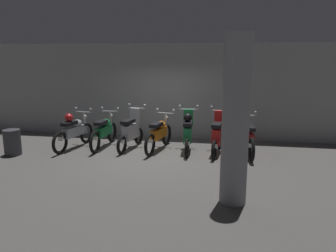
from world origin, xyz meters
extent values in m
plane|color=#565451|center=(0.00, 0.00, 0.00)|extent=(80.00, 80.00, 0.00)
cube|color=gray|center=(0.00, 2.40, 1.56)|extent=(16.00, 0.30, 3.11)
torus|color=black|center=(-2.41, 1.06, 0.33)|extent=(0.21, 0.66, 0.65)
torus|color=black|center=(-2.65, -0.22, 0.33)|extent=(0.21, 0.66, 0.65)
cube|color=#9EA0A8|center=(-2.53, 0.42, 0.52)|extent=(0.37, 0.86, 0.28)
ellipsoid|color=#9EA0A8|center=(-2.50, 0.58, 0.73)|extent=(0.34, 0.48, 0.22)
cube|color=black|center=(-2.56, 0.24, 0.80)|extent=(0.33, 0.56, 0.10)
cylinder|color=#B7BABF|center=(-2.43, 0.96, 1.02)|extent=(0.56, 0.14, 0.04)
sphere|color=#B7BABF|center=(-2.69, 1.01, 1.12)|extent=(0.07, 0.07, 0.07)
sphere|color=#B7BABF|center=(-2.18, 0.91, 1.12)|extent=(0.07, 0.07, 0.07)
cylinder|color=#B7BABF|center=(-2.42, 1.01, 0.65)|extent=(0.08, 0.17, 0.65)
sphere|color=silver|center=(-2.42, 1.01, 0.87)|extent=(0.12, 0.12, 0.12)
cube|color=white|center=(-2.64, -0.19, 0.43)|extent=(0.16, 0.04, 0.10)
sphere|color=red|center=(-2.56, 0.24, 0.97)|extent=(0.24, 0.24, 0.24)
torus|color=black|center=(-1.66, 1.32, 0.33)|extent=(0.12, 0.65, 0.65)
torus|color=black|center=(-1.71, 0.02, 0.33)|extent=(0.12, 0.65, 0.65)
cube|color=#197238|center=(-1.69, 0.67, 0.52)|extent=(0.25, 0.84, 0.28)
ellipsoid|color=#197238|center=(-1.68, 0.83, 0.73)|extent=(0.28, 0.45, 0.22)
cube|color=black|center=(-1.69, 0.49, 0.80)|extent=(0.26, 0.53, 0.10)
cylinder|color=#B7BABF|center=(-1.66, 1.22, 1.02)|extent=(0.56, 0.06, 0.04)
sphere|color=#B7BABF|center=(-1.92, 1.23, 1.12)|extent=(0.07, 0.07, 0.07)
sphere|color=#B7BABF|center=(-1.41, 1.21, 1.12)|extent=(0.07, 0.07, 0.07)
cylinder|color=#B7BABF|center=(-1.66, 1.27, 0.65)|extent=(0.06, 0.16, 0.65)
sphere|color=silver|center=(-1.66, 1.27, 0.87)|extent=(0.12, 0.12, 0.12)
cube|color=white|center=(-1.71, 0.05, 0.43)|extent=(0.16, 0.02, 0.10)
torus|color=black|center=(-0.75, 1.19, 0.27)|extent=(0.18, 0.54, 0.53)
torus|color=black|center=(-0.94, 0.06, 0.27)|extent=(0.18, 0.54, 0.53)
cube|color=#9EA0A8|center=(-0.84, 0.63, 0.54)|extent=(0.34, 0.76, 0.44)
cube|color=#9EA0A8|center=(-0.78, 0.97, 0.94)|extent=(0.30, 0.17, 0.48)
cube|color=black|center=(-0.87, 0.47, 0.85)|extent=(0.32, 0.55, 0.10)
cylinder|color=#B7BABF|center=(-0.76, 1.10, 1.16)|extent=(0.56, 0.13, 0.04)
sphere|color=#B7BABF|center=(-1.02, 1.15, 1.26)|extent=(0.07, 0.07, 0.07)
sphere|color=#B7BABF|center=(-0.51, 1.06, 1.26)|extent=(0.07, 0.07, 0.07)
cylinder|color=#B7BABF|center=(-0.75, 1.15, 0.69)|extent=(0.08, 0.16, 0.85)
sphere|color=silver|center=(-0.75, 1.15, 1.01)|extent=(0.12, 0.12, 0.12)
cube|color=white|center=(-0.94, 0.08, 0.36)|extent=(0.16, 0.04, 0.10)
torus|color=black|center=(0.12, 1.27, 0.33)|extent=(0.21, 0.66, 0.65)
torus|color=black|center=(-0.12, 0.00, 0.33)|extent=(0.21, 0.66, 0.65)
cube|color=orange|center=(0.00, 0.64, 0.52)|extent=(0.37, 0.86, 0.28)
ellipsoid|color=orange|center=(0.03, 0.79, 0.73)|extent=(0.34, 0.48, 0.22)
cube|color=black|center=(-0.03, 0.46, 0.80)|extent=(0.33, 0.56, 0.10)
cylinder|color=#B7BABF|center=(0.10, 1.17, 1.02)|extent=(0.56, 0.14, 0.04)
sphere|color=#B7BABF|center=(-0.15, 1.22, 1.12)|extent=(0.07, 0.07, 0.07)
sphere|color=#B7BABF|center=(0.36, 1.12, 1.12)|extent=(0.07, 0.07, 0.07)
cylinder|color=#B7BABF|center=(0.11, 1.22, 0.65)|extent=(0.08, 0.17, 0.65)
sphere|color=silver|center=(0.11, 1.22, 0.87)|extent=(0.12, 0.12, 0.12)
cube|color=white|center=(-0.12, 0.02, 0.43)|extent=(0.16, 0.04, 0.10)
torus|color=black|center=(0.80, 1.24, 0.27)|extent=(0.13, 0.54, 0.53)
torus|color=black|center=(0.88, 0.09, 0.27)|extent=(0.13, 0.54, 0.53)
cube|color=#197238|center=(0.84, 0.66, 0.54)|extent=(0.27, 0.75, 0.44)
cube|color=#197238|center=(0.82, 1.01, 0.94)|extent=(0.29, 0.14, 0.48)
cube|color=black|center=(0.85, 0.50, 0.85)|extent=(0.28, 0.54, 0.10)
cylinder|color=#B7BABF|center=(0.81, 1.14, 1.16)|extent=(0.56, 0.08, 0.04)
sphere|color=#B7BABF|center=(0.55, 1.13, 1.26)|extent=(0.07, 0.07, 0.07)
sphere|color=#B7BABF|center=(1.07, 1.16, 1.26)|extent=(0.07, 0.07, 0.07)
cylinder|color=#B7BABF|center=(0.81, 1.19, 0.69)|extent=(0.07, 0.15, 0.85)
sphere|color=silver|center=(0.81, 1.19, 1.01)|extent=(0.12, 0.12, 0.12)
cube|color=white|center=(0.88, 0.11, 0.36)|extent=(0.16, 0.02, 0.10)
sphere|color=black|center=(0.85, 0.50, 1.02)|extent=(0.24, 0.24, 0.24)
torus|color=black|center=(1.75, 1.14, 0.27)|extent=(0.15, 0.54, 0.53)
torus|color=black|center=(1.62, 0.00, 0.27)|extent=(0.15, 0.54, 0.53)
cube|color=red|center=(1.69, 0.57, 0.54)|extent=(0.30, 0.76, 0.44)
cube|color=red|center=(1.73, 0.92, 0.94)|extent=(0.29, 0.15, 0.48)
cube|color=black|center=(1.67, 0.41, 0.85)|extent=(0.30, 0.54, 0.10)
cylinder|color=#B7BABF|center=(1.74, 1.05, 1.16)|extent=(0.56, 0.10, 0.04)
sphere|color=#B7BABF|center=(1.48, 1.08, 1.26)|extent=(0.07, 0.07, 0.07)
sphere|color=#B7BABF|center=(2.00, 1.02, 1.26)|extent=(0.07, 0.07, 0.07)
cylinder|color=#B7BABF|center=(1.75, 1.10, 0.69)|extent=(0.07, 0.15, 0.85)
sphere|color=silver|center=(1.75, 1.10, 1.01)|extent=(0.12, 0.12, 0.12)
cube|color=white|center=(1.62, 0.02, 0.36)|extent=(0.16, 0.03, 0.10)
torus|color=black|center=(2.47, 1.29, 0.33)|extent=(0.15, 0.66, 0.65)
torus|color=black|center=(2.59, -0.01, 0.33)|extent=(0.15, 0.66, 0.65)
cube|color=red|center=(2.53, 0.64, 0.52)|extent=(0.29, 0.85, 0.28)
ellipsoid|color=red|center=(2.52, 0.80, 0.73)|extent=(0.30, 0.46, 0.22)
cube|color=black|center=(2.55, 0.46, 0.80)|extent=(0.28, 0.54, 0.10)
cylinder|color=#B7BABF|center=(2.48, 1.18, 1.02)|extent=(0.56, 0.08, 0.04)
sphere|color=#B7BABF|center=(2.22, 1.16, 1.12)|extent=(0.07, 0.07, 0.07)
sphere|color=#B7BABF|center=(2.74, 1.21, 1.12)|extent=(0.07, 0.07, 0.07)
cylinder|color=#B7BABF|center=(2.48, 1.24, 0.65)|extent=(0.07, 0.16, 0.65)
sphere|color=silver|center=(2.48, 1.24, 0.87)|extent=(0.12, 0.12, 0.12)
cube|color=white|center=(2.58, 0.02, 0.43)|extent=(0.16, 0.03, 0.10)
cylinder|color=gray|center=(2.06, -2.60, 1.56)|extent=(0.50, 0.50, 3.11)
cylinder|color=#38383D|center=(-3.92, -0.49, 0.36)|extent=(0.46, 0.46, 0.71)
camera|label=1|loc=(1.85, -8.58, 2.71)|focal=35.61mm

